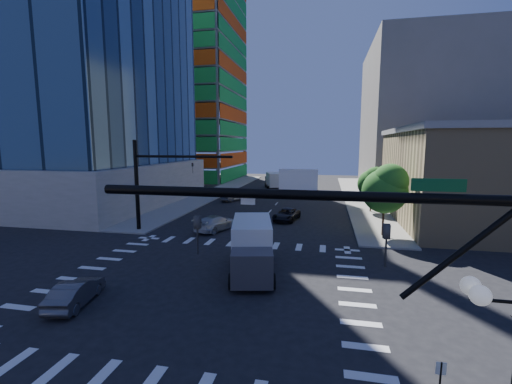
# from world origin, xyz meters

# --- Properties ---
(ground) EXTENTS (160.00, 160.00, 0.00)m
(ground) POSITION_xyz_m (0.00, 0.00, 0.00)
(ground) COLOR black
(ground) RESTS_ON ground
(road_markings) EXTENTS (20.00, 20.00, 0.01)m
(road_markings) POSITION_xyz_m (0.00, 0.00, 0.01)
(road_markings) COLOR silver
(road_markings) RESTS_ON ground
(sidewalk_ne) EXTENTS (5.00, 60.00, 0.15)m
(sidewalk_ne) POSITION_xyz_m (12.50, 40.00, 0.07)
(sidewalk_ne) COLOR gray
(sidewalk_ne) RESTS_ON ground
(sidewalk_nw) EXTENTS (5.00, 60.00, 0.15)m
(sidewalk_nw) POSITION_xyz_m (-12.50, 40.00, 0.07)
(sidewalk_nw) COLOR gray
(sidewalk_nw) RESTS_ON ground
(construction_building) EXTENTS (25.16, 34.50, 70.60)m
(construction_building) POSITION_xyz_m (-27.41, 61.93, 24.61)
(construction_building) COLOR slate
(construction_building) RESTS_ON ground
(commercial_building) EXTENTS (20.50, 22.50, 10.60)m
(commercial_building) POSITION_xyz_m (25.00, 22.00, 5.31)
(commercial_building) COLOR tan
(commercial_building) RESTS_ON ground
(bg_building_ne) EXTENTS (24.00, 30.00, 28.00)m
(bg_building_ne) POSITION_xyz_m (27.00, 55.00, 14.00)
(bg_building_ne) COLOR #67635C
(bg_building_ne) RESTS_ON ground
(signal_mast_se) EXTENTS (10.51, 2.48, 9.00)m
(signal_mast_se) POSITION_xyz_m (10.60, -11.50, 5.01)
(signal_mast_se) COLOR black
(signal_mast_se) RESTS_ON sidewalk_se
(signal_mast_nw) EXTENTS (10.20, 0.40, 9.00)m
(signal_mast_nw) POSITION_xyz_m (-10.00, 11.50, 5.49)
(signal_mast_nw) COLOR black
(signal_mast_nw) RESTS_ON sidewalk_nw
(tree_south) EXTENTS (4.16, 4.16, 6.82)m
(tree_south) POSITION_xyz_m (12.63, 13.90, 4.69)
(tree_south) COLOR #382316
(tree_south) RESTS_ON sidewalk_ne
(tree_north) EXTENTS (3.54, 3.52, 5.78)m
(tree_north) POSITION_xyz_m (12.93, 25.90, 3.99)
(tree_north) COLOR #382316
(tree_north) RESTS_ON sidewalk_ne
(car_nb_far) EXTENTS (3.12, 5.26, 1.37)m
(car_nb_far) POSITION_xyz_m (2.74, 19.19, 0.69)
(car_nb_far) COLOR black
(car_nb_far) RESTS_ON ground
(car_sb_near) EXTENTS (3.89, 5.69, 1.53)m
(car_sb_near) POSITION_xyz_m (-3.77, 13.10, 0.77)
(car_sb_near) COLOR silver
(car_sb_near) RESTS_ON ground
(car_sb_mid) EXTENTS (3.42, 4.93, 1.56)m
(car_sb_mid) POSITION_xyz_m (-7.08, 31.26, 0.78)
(car_sb_mid) COLOR #9C9FA4
(car_sb_mid) RESTS_ON ground
(car_sb_cross) EXTENTS (2.23, 4.36, 1.37)m
(car_sb_cross) POSITION_xyz_m (-6.13, -4.05, 0.68)
(car_sb_cross) COLOR #4A4A4F
(car_sb_cross) RESTS_ON ground
(box_truck_near) EXTENTS (4.17, 7.08, 3.48)m
(box_truck_near) POSITION_xyz_m (2.36, 2.29, 1.54)
(box_truck_near) COLOR black
(box_truck_near) RESTS_ON ground
(box_truck_far) EXTENTS (4.39, 6.67, 3.23)m
(box_truck_far) POSITION_xyz_m (-3.22, 47.26, 1.43)
(box_truck_far) COLOR black
(box_truck_far) RESTS_ON ground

